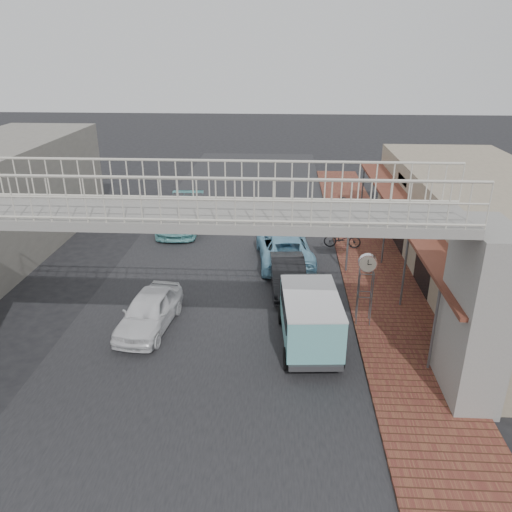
# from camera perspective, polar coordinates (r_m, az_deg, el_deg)

# --- Properties ---
(ground) EXTENTS (120.00, 120.00, 0.00)m
(ground) POSITION_cam_1_polar(r_m,az_deg,el_deg) (18.45, -4.73, -6.75)
(ground) COLOR black
(ground) RESTS_ON ground
(road_strip) EXTENTS (10.00, 60.00, 0.01)m
(road_strip) POSITION_cam_1_polar(r_m,az_deg,el_deg) (18.45, -4.73, -6.73)
(road_strip) COLOR black
(road_strip) RESTS_ON ground
(sidewalk) EXTENTS (3.00, 40.00, 0.10)m
(sidewalk) POSITION_cam_1_polar(r_m,az_deg,el_deg) (21.33, 13.99, -2.97)
(sidewalk) COLOR brown
(sidewalk) RESTS_ON ground
(shophouse_row) EXTENTS (7.20, 18.00, 4.00)m
(shophouse_row) POSITION_cam_1_polar(r_m,az_deg,el_deg) (22.77, 25.14, 2.49)
(shophouse_row) COLOR gray
(shophouse_row) RESTS_ON ground
(footbridge) EXTENTS (16.40, 2.40, 6.34)m
(footbridge) POSITION_cam_1_polar(r_m,az_deg,el_deg) (13.49, -7.41, -3.32)
(footbridge) COLOR gray
(footbridge) RESTS_ON ground
(white_hatchback) EXTENTS (1.92, 3.92, 1.29)m
(white_hatchback) POSITION_cam_1_polar(r_m,az_deg,el_deg) (17.72, -12.11, -6.17)
(white_hatchback) COLOR white
(white_hatchback) RESTS_ON ground
(dark_sedan) EXTENTS (1.67, 3.96, 1.27)m
(dark_sedan) POSITION_cam_1_polar(r_m,az_deg,el_deg) (20.10, 3.66, -2.09)
(dark_sedan) COLOR black
(dark_sedan) RESTS_ON ground
(angkot_curb) EXTENTS (2.88, 5.24, 1.39)m
(angkot_curb) POSITION_cam_1_polar(r_m,az_deg,el_deg) (22.66, 3.23, 1.05)
(angkot_curb) COLOR #7CBAD7
(angkot_curb) RESTS_ON ground
(angkot_far) EXTENTS (2.19, 5.16, 1.49)m
(angkot_far) POSITION_cam_1_polar(r_m,az_deg,el_deg) (27.14, -8.50, 4.65)
(angkot_far) COLOR #71C1C3
(angkot_far) RESTS_ON ground
(angkot_van) EXTENTS (2.05, 4.03, 1.92)m
(angkot_van) POSITION_cam_1_polar(r_m,az_deg,el_deg) (16.15, 6.17, -6.46)
(angkot_van) COLOR black
(angkot_van) RESTS_ON ground
(motorcycle_near) EXTENTS (1.81, 0.76, 0.93)m
(motorcycle_near) POSITION_cam_1_polar(r_m,az_deg,el_deg) (24.37, 9.85, 1.99)
(motorcycle_near) COLOR black
(motorcycle_near) RESTS_ON sidewalk
(motorcycle_far) EXTENTS (1.98, 0.97, 1.14)m
(motorcycle_far) POSITION_cam_1_polar(r_m,az_deg,el_deg) (28.89, 10.50, 5.49)
(motorcycle_far) COLOR black
(motorcycle_far) RESTS_ON sidewalk
(street_clock) EXTENTS (0.64, 0.53, 2.57)m
(street_clock) POSITION_cam_1_polar(r_m,az_deg,el_deg) (17.25, 12.60, -1.15)
(street_clock) COLOR #59595B
(street_clock) RESTS_ON sidewalk
(arrow_sign) EXTENTS (1.55, 0.98, 2.69)m
(arrow_sign) POSITION_cam_1_polar(r_m,az_deg,el_deg) (21.32, 12.40, 3.63)
(arrow_sign) COLOR #59595B
(arrow_sign) RESTS_ON sidewalk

